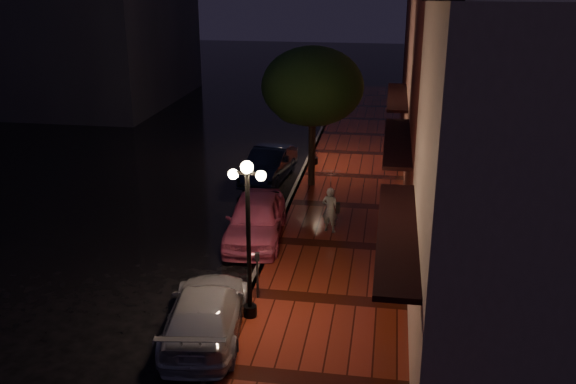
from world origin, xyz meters
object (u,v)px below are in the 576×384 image
Objects in this scene: silver_car at (206,312)px; navy_car at (269,165)px; parking_meter at (257,271)px; woman_with_umbrella at (331,191)px; pink_car at (256,219)px; streetlamp_far at (315,113)px; street_tree at (313,89)px; streetlamp_near at (248,231)px.

navy_car is at bearing -94.06° from silver_car.
woman_with_umbrella is at bearing 68.44° from parking_meter.
parking_meter is (0.95, -4.23, 0.20)m from pink_car.
silver_car is at bearing -93.65° from streetlamp_far.
navy_car reaches higher than silver_car.
street_tree is 4.11m from navy_car.
streetlamp_far is 8.14m from woman_with_umbrella.
pink_car is (-0.95, 5.25, -1.81)m from streetlamp_near.
navy_car is at bearing -42.97° from woman_with_umbrella.
pink_car is 1.06× the size of navy_car.
street_tree reaches higher than silver_car.
woman_with_umbrella is 5.32m from parking_meter.
parking_meter reaches higher than silver_car.
streetlamp_far is 0.99× the size of navy_car.
navy_car is (-1.97, 0.74, -3.53)m from street_tree.
parking_meter is at bearing 90.42° from woman_with_umbrella.
streetlamp_far is 3.44m from street_tree.
street_tree reaches higher than streetlamp_near.
pink_car is at bearing 100.26° from streetlamp_near.
street_tree is 1.33× the size of navy_car.
streetlamp_far is 0.93× the size of silver_car.
navy_car is at bearing 159.37° from street_tree.
pink_car is at bearing -96.19° from streetlamp_far.
parking_meter is at bearing 90.10° from streetlamp_near.
parking_meter is at bearing -124.05° from silver_car.
street_tree is 4.22× the size of parking_meter.
navy_car is (-1.72, -2.27, -1.88)m from streetlamp_far.
pink_car is at bearing 97.92° from parking_meter.
navy_car is at bearing 98.32° from streetlamp_near.
streetlamp_far is 8.99m from pink_car.
pink_car is (-1.21, -5.75, -3.46)m from street_tree.
streetlamp_near is 6.32m from woman_with_umbrella.
streetlamp_near is at bearing -144.46° from silver_car.
street_tree is (0.26, 10.99, 1.64)m from streetlamp_near.
street_tree reaches higher than navy_car.
streetlamp_near reaches higher than pink_car.
silver_car is (0.00, -6.13, -0.11)m from pink_car.
streetlamp_far is 1.90× the size of woman_with_umbrella.
street_tree reaches higher than streetlamp_far.
streetlamp_near is at bearing -91.35° from street_tree.
street_tree reaches higher than pink_car.
streetlamp_far is 0.74× the size of street_tree.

